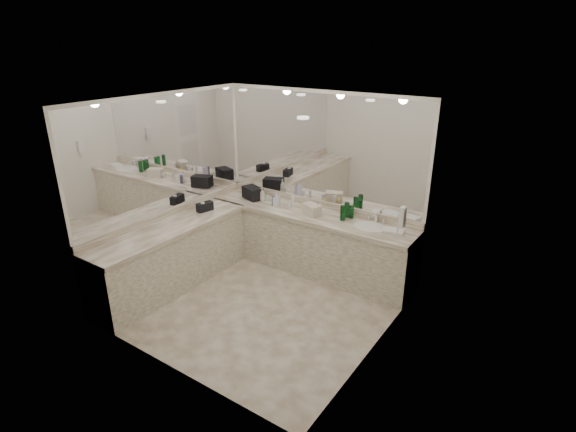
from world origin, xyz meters
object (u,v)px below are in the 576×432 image
Objects in this scene: wall_phone at (402,217)px; black_toiletry_bag at (253,193)px; cream_cosmetic_case at (312,209)px; soap_bottle_b at (276,199)px; soap_bottle_c at (317,210)px; soap_bottle_a at (262,194)px; hand_towel at (393,231)px; sink at (369,227)px.

black_toiletry_bag is (-2.60, 0.51, -0.36)m from wall_phone.
soap_bottle_b is at bearing -158.50° from cream_cosmetic_case.
black_toiletry_bag is 1.19m from soap_bottle_c.
soap_bottle_a is at bearing 167.88° from wall_phone.
wall_phone is at bearing 6.61° from cream_cosmetic_case.
cream_cosmetic_case is 1.27× the size of soap_bottle_a.
cream_cosmetic_case reaches higher than hand_towel.
sink is at bearing 1.95° from soap_bottle_c.
black_toiletry_bag is 0.18m from soap_bottle_a.
soap_bottle_b is (0.29, -0.04, 0.00)m from soap_bottle_a.
cream_cosmetic_case is 0.93m from soap_bottle_a.
sink is 1.69× the size of hand_towel.
hand_towel is 1.65× the size of soap_bottle_c.
cream_cosmetic_case is 1.27× the size of soap_bottle_b.
hand_towel is at bearing 1.40° from soap_bottle_c.
wall_phone is 0.92× the size of hand_towel.
soap_bottle_b is 0.71m from soap_bottle_c.
sink is 1.52m from soap_bottle_b.
black_toiletry_bag is 1.55× the size of soap_bottle_a.
cream_cosmetic_case is (-1.49, 0.46, -0.37)m from wall_phone.
hand_towel is (1.22, 0.04, -0.05)m from cream_cosmetic_case.
black_toiletry_bag is 0.48m from soap_bottle_b.
soap_bottle_b is (-1.85, -0.02, 0.08)m from hand_towel.
hand_towel is at bearing -0.49° from soap_bottle_a.
soap_bottle_a is 1.01m from soap_bottle_c.
soap_bottle_c is (1.19, -0.03, -0.01)m from black_toiletry_bag.
soap_bottle_c is (0.71, -0.01, -0.03)m from soap_bottle_b.
hand_towel is at bearing -0.16° from black_toiletry_bag.
wall_phone is 1.15× the size of soap_bottle_b.
soap_bottle_a is at bearing 177.37° from soap_bottle_c.
sink is at bearing -0.20° from black_toiletry_bag.
soap_bottle_a is (-2.15, 0.02, 0.08)m from hand_towel.
hand_towel is 1.24× the size of soap_bottle_a.
soap_bottle_c is (-0.80, -0.03, 0.08)m from sink.
soap_bottle_a is (-1.81, 0.02, 0.11)m from sink.
hand_towel is 1.86m from soap_bottle_b.
wall_phone is 1.15× the size of soap_bottle_a.
wall_phone reaches higher than black_toiletry_bag.
sink is at bearing 140.43° from wall_phone.
sink is at bearing 26.48° from cream_cosmetic_case.
black_toiletry_bag is at bearing -158.78° from cream_cosmetic_case.
black_toiletry_bag is at bearing -176.24° from soap_bottle_a.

